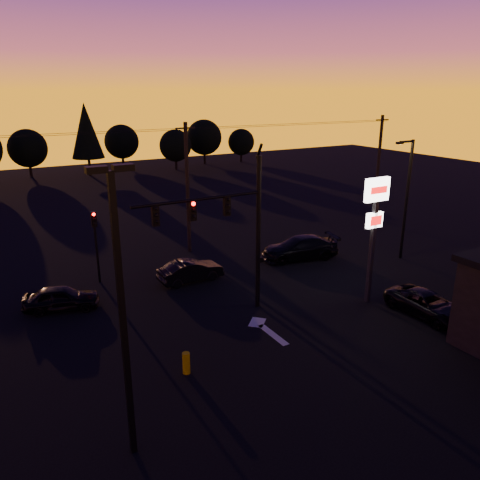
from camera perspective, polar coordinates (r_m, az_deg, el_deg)
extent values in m
plane|color=black|center=(21.59, 4.41, -12.88)|extent=(120.00, 120.00, 0.00)
cube|color=beige|center=(22.54, 4.04, -11.42)|extent=(0.35, 2.20, 0.01)
cube|color=beige|center=(23.57, 2.12, -10.00)|extent=(1.20, 1.20, 0.01)
cylinder|color=black|center=(23.79, 2.24, 0.69)|extent=(0.24, 0.24, 8.00)
cylinder|color=black|center=(22.91, 2.37, 10.78)|extent=(0.14, 0.52, 0.76)
cylinder|color=black|center=(21.72, -5.01, 4.98)|extent=(6.50, 0.16, 0.16)
cube|color=black|center=(22.47, -1.61, 4.16)|extent=(0.32, 0.22, 0.95)
sphere|color=black|center=(22.27, -1.46, 4.97)|extent=(0.18, 0.18, 0.18)
sphere|color=black|center=(22.34, -1.46, 4.22)|extent=(0.18, 0.18, 0.18)
sphere|color=black|center=(22.42, -1.45, 3.47)|extent=(0.18, 0.18, 0.18)
cube|color=black|center=(21.70, -5.81, 3.58)|extent=(0.32, 0.22, 0.95)
sphere|color=#FF0705|center=(21.50, -5.70, 4.42)|extent=(0.18, 0.18, 0.18)
sphere|color=black|center=(21.57, -5.67, 3.64)|extent=(0.18, 0.18, 0.18)
sphere|color=black|center=(21.65, -5.65, 2.87)|extent=(0.18, 0.18, 0.18)
cube|color=black|center=(21.06, -10.28, 2.95)|extent=(0.32, 0.22, 0.95)
sphere|color=black|center=(20.86, -10.21, 3.80)|extent=(0.18, 0.18, 0.18)
sphere|color=black|center=(20.93, -10.17, 3.00)|extent=(0.18, 0.18, 0.18)
sphere|color=black|center=(21.01, -10.12, 2.21)|extent=(0.18, 0.18, 0.18)
cube|color=black|center=(24.33, 2.56, -2.40)|extent=(0.22, 0.18, 0.28)
cylinder|color=black|center=(28.84, -17.02, -1.60)|extent=(0.14, 0.14, 3.60)
cube|color=black|center=(28.24, -17.40, 2.42)|extent=(0.30, 0.20, 0.90)
sphere|color=#FF0705|center=(28.04, -17.41, 3.00)|extent=(0.18, 0.18, 0.18)
sphere|color=black|center=(28.11, -17.35, 2.45)|extent=(0.18, 0.18, 0.18)
sphere|color=black|center=(28.18, -17.30, 1.90)|extent=(0.18, 0.18, 0.18)
cube|color=black|center=(14.21, -14.05, -10.00)|extent=(0.18, 0.18, 9.00)
cube|color=black|center=(12.70, -17.12, 8.19)|extent=(0.55, 0.30, 0.18)
cube|color=black|center=(12.87, -14.07, 8.57)|extent=(0.55, 0.30, 0.18)
cube|color=black|center=(25.52, 15.80, -0.68)|extent=(0.22, 0.22, 6.40)
cube|color=white|center=(24.77, 16.38, 5.92)|extent=(1.50, 0.25, 1.20)
cube|color=red|center=(24.67, 16.61, 5.85)|extent=(1.10, 0.02, 0.35)
cube|color=white|center=(25.13, 16.06, 2.35)|extent=(1.00, 0.22, 0.80)
cube|color=red|center=(25.04, 16.27, 2.28)|extent=(0.75, 0.02, 0.50)
cylinder|color=black|center=(32.94, 19.63, 4.51)|extent=(0.20, 0.20, 8.00)
cylinder|color=black|center=(31.88, 19.64, 11.23)|extent=(1.20, 0.14, 0.14)
cube|color=black|center=(31.43, 18.90, 11.13)|extent=(0.50, 0.22, 0.14)
plane|color=#FFB759|center=(31.44, 18.88, 10.99)|extent=(0.35, 0.35, 0.00)
cylinder|color=black|center=(32.50, -6.41, 6.17)|extent=(0.26, 0.26, 9.00)
cube|color=black|center=(31.94, -6.67, 13.39)|extent=(1.40, 0.10, 0.10)
cylinder|color=black|center=(42.83, 16.47, 8.37)|extent=(0.26, 0.26, 9.00)
cube|color=black|center=(42.40, 16.96, 13.83)|extent=(1.40, 0.10, 0.10)
cylinder|color=black|center=(28.98, -23.06, 11.59)|extent=(18.00, 0.02, 0.02)
cylinder|color=black|center=(29.57, -23.23, 11.76)|extent=(18.00, 0.02, 0.02)
cylinder|color=black|center=(30.16, -23.37, 11.74)|extent=(18.00, 0.02, 0.02)
cylinder|color=black|center=(35.96, 7.40, 13.77)|extent=(18.00, 0.02, 0.02)
cylinder|color=black|center=(36.44, 6.82, 13.92)|extent=(18.00, 0.02, 0.02)
cylinder|color=black|center=(36.93, 6.25, 13.92)|extent=(18.00, 0.02, 0.02)
cube|color=black|center=(24.80, 26.96, -7.03)|extent=(2.20, 0.05, 1.60)
cylinder|color=#A69600|center=(19.69, -6.57, -14.68)|extent=(0.31, 0.31, 0.92)
cylinder|color=black|center=(68.34, -24.14, 7.66)|extent=(0.36, 0.36, 1.50)
sphere|color=black|center=(67.96, -24.47, 10.14)|extent=(4.95, 4.95, 4.95)
cylinder|color=black|center=(66.40, -17.86, 8.48)|extent=(0.36, 0.36, 2.38)
cone|color=black|center=(65.87, -18.26, 12.55)|extent=(4.18, 4.18, 7.12)
cylinder|color=black|center=(72.70, -14.05, 9.20)|extent=(0.36, 0.36, 1.50)
sphere|color=black|center=(72.33, -14.23, 11.54)|extent=(4.95, 4.95, 4.95)
cylinder|color=black|center=(69.01, -7.79, 9.07)|extent=(0.36, 0.36, 1.38)
sphere|color=black|center=(68.65, -7.88, 11.34)|extent=(4.54, 4.54, 4.54)
cylinder|color=black|center=(74.10, -4.33, 9.87)|extent=(0.36, 0.36, 1.62)
sphere|color=black|center=(73.73, -4.39, 12.38)|extent=(5.36, 5.36, 5.36)
cylinder|color=black|center=(76.02, 0.14, 9.98)|extent=(0.36, 0.36, 1.25)
sphere|color=black|center=(75.72, 0.14, 11.86)|extent=(4.12, 4.12, 4.12)
imported|color=black|center=(26.31, -20.94, -6.62)|extent=(4.07, 2.56, 1.29)
imported|color=black|center=(28.29, -6.01, -3.74)|extent=(3.99, 1.53, 1.30)
imported|color=black|center=(32.06, 7.28, -0.94)|extent=(5.63, 3.30, 1.53)
imported|color=black|center=(25.84, 21.87, -7.27)|extent=(2.18, 4.45, 1.22)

